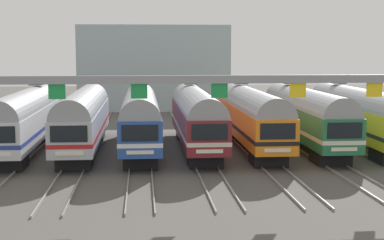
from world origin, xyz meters
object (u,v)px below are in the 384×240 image
(commuter_train_green, at_px, (306,115))
(commuter_train_blue, at_px, (140,116))
(commuter_train_silver, at_px, (25,118))
(commuter_train_stainless, at_px, (83,117))
(catenary_gantry, at_px, (219,94))
(commuter_train_orange, at_px, (251,115))
(commuter_train_yellow, at_px, (359,114))
(commuter_train_maroon, at_px, (196,116))

(commuter_train_green, bearing_deg, commuter_train_blue, 180.00)
(commuter_train_silver, distance_m, commuter_train_stainless, 4.37)
(commuter_train_green, bearing_deg, commuter_train_silver, 180.00)
(catenary_gantry, bearing_deg, commuter_train_silver, 134.14)
(commuter_train_orange, height_order, commuter_train_yellow, same)
(commuter_train_orange, bearing_deg, commuter_train_green, 0.00)
(commuter_train_silver, relative_size, commuter_train_yellow, 1.00)
(commuter_train_maroon, relative_size, commuter_train_orange, 1.00)
(commuter_train_silver, xyz_separation_m, commuter_train_maroon, (13.10, 0.00, 0.00))
(commuter_train_stainless, xyz_separation_m, commuter_train_orange, (13.10, 0.00, 0.00))
(commuter_train_silver, distance_m, commuter_train_maroon, 13.10)
(commuter_train_silver, bearing_deg, commuter_train_orange, 0.00)
(commuter_train_silver, height_order, commuter_train_blue, same)
(commuter_train_stainless, height_order, commuter_train_maroon, commuter_train_maroon)
(commuter_train_blue, bearing_deg, commuter_train_yellow, 0.00)
(catenary_gantry, bearing_deg, commuter_train_green, 57.10)
(commuter_train_blue, distance_m, commuter_train_yellow, 17.47)
(commuter_train_blue, xyz_separation_m, commuter_train_maroon, (4.37, 0.00, 0.00))
(commuter_train_silver, distance_m, commuter_train_orange, 17.47)
(commuter_train_maroon, bearing_deg, commuter_train_orange, 0.00)
(commuter_train_yellow, xyz_separation_m, catenary_gantry, (-13.10, -13.50, 2.77))
(commuter_train_stainless, bearing_deg, commuter_train_maroon, 0.03)
(commuter_train_stainless, bearing_deg, commuter_train_green, 0.01)
(commuter_train_green, relative_size, commuter_train_yellow, 1.00)
(commuter_train_stainless, bearing_deg, catenary_gantry, -57.09)
(commuter_train_green, bearing_deg, commuter_train_maroon, 180.00)
(commuter_train_blue, distance_m, commuter_train_green, 13.10)
(commuter_train_blue, height_order, catenary_gantry, catenary_gantry)
(commuter_train_silver, height_order, commuter_train_green, same)
(commuter_train_silver, height_order, commuter_train_stainless, commuter_train_silver)
(commuter_train_green, relative_size, catenary_gantry, 0.57)
(commuter_train_stainless, relative_size, commuter_train_yellow, 1.00)
(commuter_train_maroon, height_order, commuter_train_green, same)
(commuter_train_yellow, bearing_deg, commuter_train_silver, 180.00)
(commuter_train_maroon, bearing_deg, commuter_train_yellow, 0.00)
(commuter_train_orange, bearing_deg, commuter_train_blue, 180.00)
(commuter_train_silver, distance_m, commuter_train_green, 21.83)
(commuter_train_green, height_order, commuter_train_yellow, same)
(commuter_train_stainless, distance_m, commuter_train_yellow, 21.83)
(commuter_train_orange, xyz_separation_m, catenary_gantry, (-4.37, -13.50, 2.77))
(commuter_train_maroon, height_order, commuter_train_yellow, same)
(commuter_train_stainless, relative_size, commuter_train_orange, 1.00)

